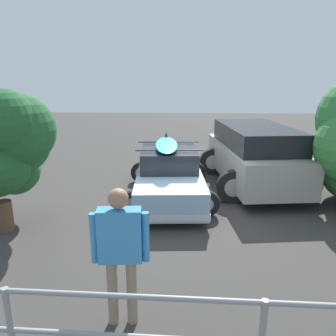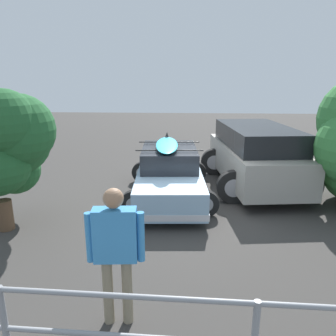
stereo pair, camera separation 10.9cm
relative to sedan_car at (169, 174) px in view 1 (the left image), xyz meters
name	(u,v)px [view 1 (the left image)]	position (x,y,z in m)	size (l,w,h in m)	color
ground_plane	(180,207)	(-0.30, 0.77, -0.63)	(44.00, 44.00, 0.02)	#383533
sedan_car	(169,174)	(0.00, 0.00, 0.00)	(2.39, 4.23, 1.58)	#8CADC6
suv_car	(254,155)	(-2.40, -0.98, 0.30)	(2.98, 4.54, 1.76)	#9E998E
person_bystander	(120,246)	(0.39, 4.71, 0.48)	(0.71, 0.25, 1.82)	gray
railing_fence	(9,318)	(1.37, 5.56, 0.12)	(10.03, 0.34, 1.08)	gray
bush_near_left	(10,144)	(3.08, 2.00, 1.16)	(1.83, 1.97, 2.88)	brown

